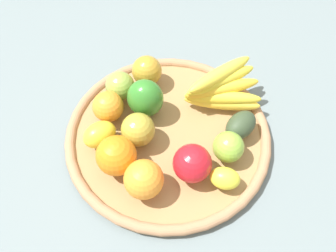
{
  "coord_description": "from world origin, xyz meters",
  "views": [
    {
      "loc": [
        0.31,
        -0.28,
        0.68
      ],
      "look_at": [
        0.0,
        0.0,
        0.05
      ],
      "focal_mm": 37.45,
      "sensor_mm": 36.0,
      "label": 1
    }
  ],
  "objects_px": {
    "apple_2": "(138,130)",
    "orange_0": "(108,106)",
    "apple_3": "(192,163)",
    "bell_pepper": "(147,97)",
    "lemon_0": "(100,134)",
    "lemon_1": "(224,179)",
    "apple_1": "(228,147)",
    "apple_0": "(120,86)",
    "orange_2": "(116,156)",
    "apple_4": "(147,71)",
    "orange_1": "(144,179)",
    "avocado": "(241,125)",
    "banana_bunch": "(221,89)"
  },
  "relations": [
    {
      "from": "apple_3",
      "to": "orange_1",
      "type": "bearing_deg",
      "value": -111.77
    },
    {
      "from": "apple_1",
      "to": "apple_0",
      "type": "xyz_separation_m",
      "value": [
        -0.28,
        -0.07,
        0.0
      ]
    },
    {
      "from": "apple_2",
      "to": "banana_bunch",
      "type": "relative_size",
      "value": 0.41
    },
    {
      "from": "apple_0",
      "to": "apple_1",
      "type": "bearing_deg",
      "value": 13.55
    },
    {
      "from": "orange_0",
      "to": "apple_1",
      "type": "bearing_deg",
      "value": 26.49
    },
    {
      "from": "orange_1",
      "to": "lemon_1",
      "type": "distance_m",
      "value": 0.16
    },
    {
      "from": "avocado",
      "to": "apple_3",
      "type": "bearing_deg",
      "value": -89.66
    },
    {
      "from": "apple_2",
      "to": "orange_2",
      "type": "bearing_deg",
      "value": -73.32
    },
    {
      "from": "apple_2",
      "to": "orange_0",
      "type": "xyz_separation_m",
      "value": [
        -0.09,
        -0.01,
        -0.0
      ]
    },
    {
      "from": "lemon_0",
      "to": "lemon_1",
      "type": "bearing_deg",
      "value": 26.8
    },
    {
      "from": "apple_4",
      "to": "apple_0",
      "type": "relative_size",
      "value": 1.06
    },
    {
      "from": "apple_4",
      "to": "orange_0",
      "type": "distance_m",
      "value": 0.13
    },
    {
      "from": "orange_2",
      "to": "bell_pepper",
      "type": "relative_size",
      "value": 0.88
    },
    {
      "from": "orange_2",
      "to": "orange_0",
      "type": "bearing_deg",
      "value": 151.31
    },
    {
      "from": "apple_3",
      "to": "avocado",
      "type": "xyz_separation_m",
      "value": [
        -0.0,
        0.15,
        -0.01
      ]
    },
    {
      "from": "apple_0",
      "to": "orange_1",
      "type": "distance_m",
      "value": 0.25
    },
    {
      "from": "apple_2",
      "to": "apple_4",
      "type": "height_order",
      "value": "apple_2"
    },
    {
      "from": "banana_bunch",
      "to": "apple_0",
      "type": "relative_size",
      "value": 2.65
    },
    {
      "from": "apple_4",
      "to": "avocado",
      "type": "relative_size",
      "value": 0.9
    },
    {
      "from": "apple_4",
      "to": "lemon_0",
      "type": "bearing_deg",
      "value": -70.41
    },
    {
      "from": "orange_2",
      "to": "apple_4",
      "type": "bearing_deg",
      "value": 125.41
    },
    {
      "from": "orange_0",
      "to": "apple_0",
      "type": "xyz_separation_m",
      "value": [
        -0.03,
        0.06,
        -0.0
      ]
    },
    {
      "from": "apple_2",
      "to": "orange_0",
      "type": "distance_m",
      "value": 0.09
    },
    {
      "from": "bell_pepper",
      "to": "lemon_1",
      "type": "bearing_deg",
      "value": -38.21
    },
    {
      "from": "orange_2",
      "to": "avocado",
      "type": "distance_m",
      "value": 0.27
    },
    {
      "from": "banana_bunch",
      "to": "apple_4",
      "type": "xyz_separation_m",
      "value": [
        -0.16,
        -0.09,
        -0.01
      ]
    },
    {
      "from": "banana_bunch",
      "to": "orange_2",
      "type": "xyz_separation_m",
      "value": [
        -0.02,
        -0.28,
        -0.0
      ]
    },
    {
      "from": "apple_3",
      "to": "lemon_0",
      "type": "relative_size",
      "value": 1.07
    },
    {
      "from": "orange_0",
      "to": "apple_4",
      "type": "bearing_deg",
      "value": 100.17
    },
    {
      "from": "apple_2",
      "to": "orange_2",
      "type": "distance_m",
      "value": 0.08
    },
    {
      "from": "apple_0",
      "to": "orange_1",
      "type": "relative_size",
      "value": 0.86
    },
    {
      "from": "apple_4",
      "to": "lemon_1",
      "type": "bearing_deg",
      "value": -11.3
    },
    {
      "from": "apple_0",
      "to": "apple_3",
      "type": "bearing_deg",
      "value": -3.9
    },
    {
      "from": "apple_3",
      "to": "bell_pepper",
      "type": "xyz_separation_m",
      "value": [
        -0.18,
        0.04,
        0.01
      ]
    },
    {
      "from": "orange_2",
      "to": "bell_pepper",
      "type": "bearing_deg",
      "value": 116.87
    },
    {
      "from": "apple_2",
      "to": "orange_2",
      "type": "relative_size",
      "value": 0.88
    },
    {
      "from": "apple_2",
      "to": "bell_pepper",
      "type": "bearing_deg",
      "value": 126.49
    },
    {
      "from": "apple_2",
      "to": "apple_0",
      "type": "distance_m",
      "value": 0.13
    },
    {
      "from": "orange_0",
      "to": "banana_bunch",
      "type": "bearing_deg",
      "value": 57.89
    },
    {
      "from": "apple_3",
      "to": "orange_1",
      "type": "relative_size",
      "value": 1.0
    },
    {
      "from": "apple_3",
      "to": "orange_0",
      "type": "bearing_deg",
      "value": -170.3
    },
    {
      "from": "apple_1",
      "to": "orange_2",
      "type": "xyz_separation_m",
      "value": [
        -0.13,
        -0.19,
        0.01
      ]
    },
    {
      "from": "orange_0",
      "to": "orange_1",
      "type": "xyz_separation_m",
      "value": [
        0.19,
        -0.05,
        0.0
      ]
    },
    {
      "from": "avocado",
      "to": "apple_2",
      "type": "bearing_deg",
      "value": -127.26
    },
    {
      "from": "orange_1",
      "to": "avocado",
      "type": "distance_m",
      "value": 0.24
    },
    {
      "from": "orange_0",
      "to": "lemon_0",
      "type": "height_order",
      "value": "orange_0"
    },
    {
      "from": "orange_1",
      "to": "lemon_0",
      "type": "relative_size",
      "value": 1.07
    },
    {
      "from": "apple_2",
      "to": "apple_3",
      "type": "distance_m",
      "value": 0.14
    },
    {
      "from": "apple_3",
      "to": "orange_0",
      "type": "relative_size",
      "value": 1.13
    },
    {
      "from": "orange_0",
      "to": "bell_pepper",
      "type": "relative_size",
      "value": 0.74
    }
  ]
}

